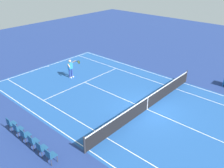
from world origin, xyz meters
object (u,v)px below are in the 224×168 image
object	(u,v)px
tennis_player_near	(71,68)
tennis_ball	(166,94)
spectator_chair_4	(17,129)
spectator_chair_5	(11,123)
tennis_net	(147,103)
spectator_chair_0	(50,155)
spectator_chair_3	(25,135)
spectator_chair_2	(32,141)
spectator_chair_1	(41,148)

from	to	relation	value
tennis_player_near	tennis_ball	xyz separation A→B (m)	(-7.91, -2.92, -0.90)
spectator_chair_4	spectator_chair_5	size ratio (longest dim) A/B	1.00
tennis_net	spectator_chair_4	world-z (taller)	tennis_net
spectator_chair_0	spectator_chair_4	world-z (taller)	same
tennis_player_near	tennis_ball	distance (m)	8.48
spectator_chair_0	spectator_chair_3	world-z (taller)	same
tennis_net	tennis_ball	bearing A→B (deg)	-87.44
tennis_ball	spectator_chair_2	distance (m)	10.48
spectator_chair_3	spectator_chair_4	size ratio (longest dim) A/B	1.00
spectator_chair_3	spectator_chair_4	bearing A→B (deg)	0.00
tennis_ball	spectator_chair_2	xyz separation A→B (m)	(2.22, 10.23, 0.49)
tennis_player_near	tennis_ball	bearing A→B (deg)	-159.76
tennis_ball	spectator_chair_1	world-z (taller)	spectator_chair_1
tennis_ball	spectator_chair_2	bearing A→B (deg)	77.76
tennis_net	tennis_player_near	size ratio (longest dim) A/B	6.89
tennis_ball	spectator_chair_1	xyz separation A→B (m)	(1.42, 10.23, 0.49)
spectator_chair_1	tennis_ball	bearing A→B (deg)	-97.90
tennis_player_near	spectator_chair_2	bearing A→B (deg)	127.87
tennis_player_near	spectator_chair_1	xyz separation A→B (m)	(-6.49, 7.31, -0.41)
tennis_ball	spectator_chair_5	size ratio (longest dim) A/B	0.08
spectator_chair_2	spectator_chair_4	bearing A→B (deg)	0.00
tennis_net	spectator_chair_0	bearing A→B (deg)	84.26
tennis_player_near	spectator_chair_5	world-z (taller)	tennis_player_near
spectator_chair_2	spectator_chair_4	world-z (taller)	same
tennis_player_near	spectator_chair_0	world-z (taller)	tennis_player_near
spectator_chair_0	spectator_chair_4	size ratio (longest dim) A/B	1.00
spectator_chair_2	tennis_net	bearing A→B (deg)	-107.56
tennis_ball	spectator_chair_4	xyz separation A→B (m)	(3.82, 10.23, 0.49)
spectator_chair_3	tennis_player_near	bearing A→B (deg)	-56.25
tennis_ball	spectator_chair_5	bearing A→B (deg)	65.69
spectator_chair_2	spectator_chair_4	xyz separation A→B (m)	(1.60, 0.00, 0.00)
spectator_chair_1	spectator_chair_2	bearing A→B (deg)	0.00
tennis_net	spectator_chair_0	distance (m)	7.45
tennis_ball	spectator_chair_0	size ratio (longest dim) A/B	0.08
spectator_chair_0	tennis_ball	bearing A→B (deg)	-93.46
spectator_chair_1	spectator_chair_2	world-z (taller)	same
spectator_chair_2	tennis_player_near	bearing A→B (deg)	-52.13
spectator_chair_0	spectator_chair_1	size ratio (longest dim) A/B	1.00
tennis_net	spectator_chair_3	size ratio (longest dim) A/B	13.30
spectator_chair_5	spectator_chair_4	bearing A→B (deg)	180.00
tennis_net	tennis_ball	distance (m)	2.86
spectator_chair_3	spectator_chair_4	world-z (taller)	same
tennis_player_near	spectator_chair_1	bearing A→B (deg)	131.57
spectator_chair_1	spectator_chair_2	xyz separation A→B (m)	(0.80, 0.00, 0.00)
tennis_ball	spectator_chair_0	distance (m)	10.26
spectator_chair_3	tennis_ball	bearing A→B (deg)	-106.45
tennis_player_near	spectator_chair_5	distance (m)	8.03
spectator_chair_1	spectator_chair_5	size ratio (longest dim) A/B	1.00
spectator_chair_5	spectator_chair_1	bearing A→B (deg)	180.00
tennis_ball	spectator_chair_4	size ratio (longest dim) A/B	0.08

